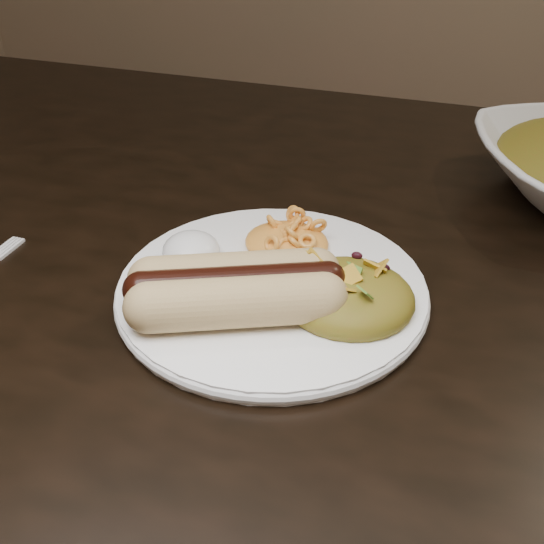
% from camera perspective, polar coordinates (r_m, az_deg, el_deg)
% --- Properties ---
extents(table, '(1.60, 0.90, 0.75)m').
position_cam_1_polar(table, '(0.63, 2.01, -5.52)').
color(table, black).
rests_on(table, floor).
extents(plate, '(0.33, 0.33, 0.01)m').
position_cam_1_polar(plate, '(0.52, 0.00, -1.51)').
color(plate, white).
rests_on(plate, table).
extents(hotdog, '(0.14, 0.12, 0.04)m').
position_cam_1_polar(hotdog, '(0.47, -3.26, -1.44)').
color(hotdog, tan).
rests_on(hotdog, plate).
extents(mac_and_cheese, '(0.09, 0.09, 0.03)m').
position_cam_1_polar(mac_and_cheese, '(0.55, 1.35, 3.58)').
color(mac_and_cheese, '#FFA747').
rests_on(mac_and_cheese, plate).
extents(sour_cream, '(0.06, 0.06, 0.03)m').
position_cam_1_polar(sour_cream, '(0.54, -7.31, 2.54)').
color(sour_cream, white).
rests_on(sour_cream, plate).
extents(taco_salad, '(0.10, 0.10, 0.05)m').
position_cam_1_polar(taco_salad, '(0.48, 6.92, -1.21)').
color(taco_salad, '#A03219').
rests_on(taco_salad, plate).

